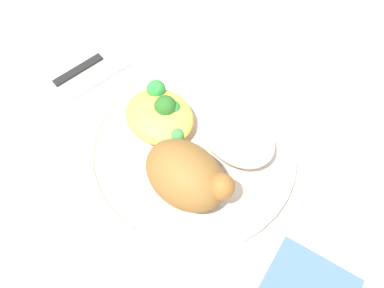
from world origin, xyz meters
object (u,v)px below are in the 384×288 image
plate (192,151)px  knife (100,56)px  mac_cheese_with_broccoli (159,116)px  water_glass (381,185)px  roasted_chicken (187,176)px  fork (119,69)px  rice_pile (237,136)px

plate → knife: plate is taller
mac_cheese_with_broccoli → water_glass: bearing=21.6°
roasted_chicken → knife: size_ratio=0.58×
roasted_chicken → fork: bearing=158.6°
fork → water_glass: water_glass is taller
knife → fork: bearing=4.3°
rice_pile → knife: rice_pile is taller
rice_pile → roasted_chicken: bearing=-94.0°
roasted_chicken → water_glass: roasted_chicken is taller
fork → water_glass: 0.39m
roasted_chicken → fork: 0.23m
plate → fork: plate is taller
knife → water_glass: size_ratio=2.51×
knife → plate: bearing=-8.6°
plate → water_glass: bearing=26.5°
plate → mac_cheese_with_broccoli: 0.06m
roasted_chicken → fork: size_ratio=0.77×
rice_pile → water_glass: bearing=20.6°
mac_cheese_with_broccoli → knife: mac_cheese_with_broccoli is taller
rice_pile → water_glass: (0.17, 0.06, -0.00)m
rice_pile → mac_cheese_with_broccoli: size_ratio=1.09×
mac_cheese_with_broccoli → water_glass: size_ratio=1.24×
fork → water_glass: (0.38, 0.07, 0.04)m
water_glass → roasted_chicken: bearing=-139.2°
rice_pile → fork: size_ratio=0.71×
rice_pile → water_glass: size_ratio=1.34×
plate → rice_pile: (0.04, 0.04, 0.03)m
roasted_chicken → fork: roasted_chicken is taller
plate → water_glass: water_glass is taller
mac_cheese_with_broccoli → knife: bearing=168.1°
roasted_chicken → water_glass: bearing=40.8°
roasted_chicken → knife: (-0.24, 0.08, -0.05)m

